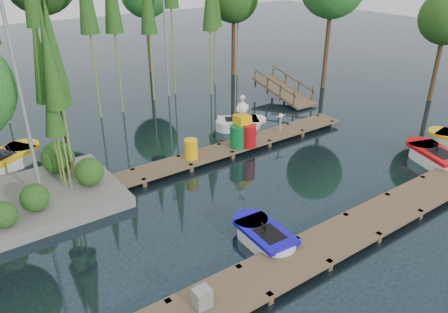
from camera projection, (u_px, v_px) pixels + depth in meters
ground_plane at (221, 192)px, 15.74m from camera, size 90.00×90.00×0.00m
near_dock at (312, 251)px, 12.34m from camera, size 18.00×1.50×0.50m
far_dock at (206, 155)px, 18.00m from camera, size 15.00×1.20×0.50m
lamp_island at (19, 87)px, 12.83m from camera, size 0.30×0.30×7.25m
lamp_rear at (165, 22)px, 24.04m from camera, size 0.30×0.30×7.25m
ramp at (283, 90)px, 24.97m from camera, size 1.50×3.94×1.49m
boat_blue at (264, 237)px, 12.91m from camera, size 1.22×2.46×0.81m
boat_red at (435, 158)px, 17.70m from camera, size 2.10×3.08×0.95m
boat_yellow_far at (7, 160)px, 17.41m from camera, size 3.15×2.65×1.45m
boat_white_far at (239, 124)px, 21.10m from camera, size 2.69×2.16×1.16m
utility_cabinet at (202, 298)px, 10.25m from camera, size 0.41×0.35×0.50m
yellow_barrel at (191, 149)px, 17.43m from camera, size 0.54×0.54×0.81m
drum_cluster at (243, 131)px, 18.53m from camera, size 1.28×1.17×2.21m
seagull_post at (280, 120)px, 19.86m from camera, size 0.55×0.30×0.88m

